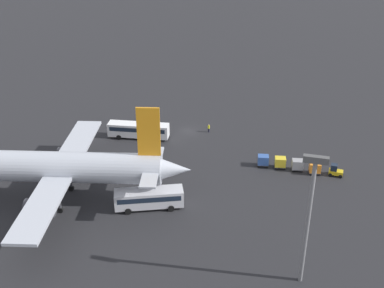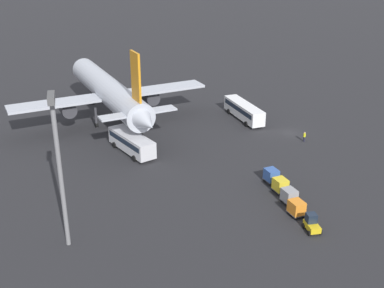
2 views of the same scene
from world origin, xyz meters
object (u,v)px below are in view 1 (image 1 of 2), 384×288
at_px(airplane, 54,167).
at_px(cargo_cart_grey, 297,164).
at_px(shuttle_bus_far, 149,197).
at_px(worker_person, 209,128).
at_px(cargo_cart_yellow, 280,162).
at_px(cargo_cart_orange, 315,168).
at_px(shuttle_bus_near, 138,129).
at_px(cargo_cart_blue, 263,160).
at_px(baggage_tug, 335,171).

distance_m(airplane, cargo_cart_grey, 41.37).
relative_size(shuttle_bus_far, worker_person, 6.25).
bearing_deg(cargo_cart_yellow, airplane, 31.09).
height_order(cargo_cart_grey, cargo_cart_yellow, same).
relative_size(airplane, cargo_cart_orange, 18.99).
relative_size(shuttle_bus_far, cargo_cart_orange, 4.85).
height_order(shuttle_bus_near, cargo_cart_blue, shuttle_bus_near).
relative_size(cargo_cart_grey, cargo_cart_blue, 1.00).
bearing_deg(airplane, cargo_cart_yellow, -161.44).
distance_m(shuttle_bus_far, worker_person, 29.25).
bearing_deg(airplane, baggage_tug, -167.59).
distance_m(shuttle_bus_far, cargo_cart_blue, 23.48).
bearing_deg(cargo_cart_grey, shuttle_bus_near, -9.08).
height_order(airplane, worker_person, airplane).
bearing_deg(baggage_tug, airplane, 28.15).
height_order(shuttle_bus_far, cargo_cart_orange, shuttle_bus_far).
relative_size(shuttle_bus_near, shuttle_bus_far, 1.14).
xyz_separation_m(shuttle_bus_near, cargo_cart_orange, (-34.81, 5.48, -0.68)).
xyz_separation_m(airplane, cargo_cart_blue, (-29.93, -19.83, -4.95)).
xyz_separation_m(baggage_tug, cargo_cart_yellow, (9.49, -0.13, 0.25)).
bearing_deg(cargo_cart_grey, cargo_cart_yellow, -1.58).
xyz_separation_m(baggage_tug, cargo_cart_orange, (3.44, 0.35, 0.25)).
height_order(shuttle_bus_near, baggage_tug, shuttle_bus_near).
bearing_deg(shuttle_bus_near, airplane, 73.11).
bearing_deg(shuttle_bus_near, cargo_cart_orange, 163.77).
distance_m(shuttle_bus_near, worker_person, 14.49).
xyz_separation_m(shuttle_bus_far, cargo_cart_orange, (-24.43, -17.33, -0.66)).
bearing_deg(cargo_cart_blue, cargo_cart_grey, 179.65).
relative_size(cargo_cart_orange, cargo_cart_blue, 1.00).
bearing_deg(worker_person, baggage_tug, 155.62).
height_order(cargo_cart_orange, cargo_cart_grey, same).
distance_m(cargo_cart_grey, cargo_cart_blue, 6.06).
distance_m(airplane, shuttle_bus_near, 25.58).
xyz_separation_m(shuttle_bus_near, baggage_tug, (-38.24, 5.13, -0.93)).
bearing_deg(worker_person, cargo_cart_blue, 138.25).
height_order(airplane, shuttle_bus_far, airplane).
height_order(shuttle_bus_near, worker_person, shuttle_bus_near).
bearing_deg(cargo_cart_grey, cargo_cart_blue, -0.35).
bearing_deg(cargo_cart_yellow, worker_person, -35.68).
height_order(shuttle_bus_far, baggage_tug, shuttle_bus_far).
bearing_deg(baggage_tug, cargo_cart_blue, 2.81).
xyz_separation_m(cargo_cart_grey, cargo_cart_blue, (6.06, -0.04, 0.00)).
distance_m(airplane, shuttle_bus_far, 15.34).
relative_size(cargo_cart_yellow, cargo_cart_blue, 1.00).
distance_m(baggage_tug, cargo_cart_blue, 12.53).
xyz_separation_m(cargo_cart_yellow, cargo_cart_blue, (3.03, 0.05, 0.00)).
xyz_separation_m(worker_person, cargo_cart_grey, (-18.77, 11.39, 0.32)).
distance_m(airplane, worker_person, 36.00).
distance_m(worker_person, cargo_cart_blue, 17.05).
xyz_separation_m(airplane, cargo_cart_orange, (-39.01, -19.39, -4.95)).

